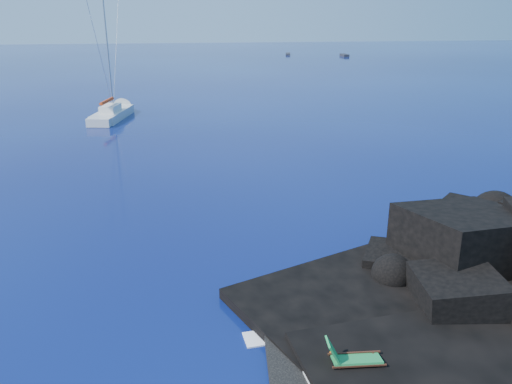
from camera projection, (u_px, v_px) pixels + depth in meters
beach at (396, 368)px, 16.45m from camera, size 9.08×6.86×0.70m
surf_foam at (362, 295)px, 20.71m from camera, size 10.00×8.00×0.06m
sailboat at (113, 118)px, 55.72m from camera, size 5.09×12.75×13.08m
deck_chair at (357, 353)px, 15.65m from camera, size 1.83×0.92×1.22m
towel at (336, 371)px, 15.72m from camera, size 2.11×1.13×0.05m
sunbather at (336, 368)px, 15.67m from camera, size 1.72×0.55×0.23m
marker_cone at (331, 355)px, 16.14m from camera, size 0.32×0.32×0.48m
distant_boat_a at (288, 55)px, 142.75m from camera, size 2.13×4.31×0.55m
distant_boat_b at (344, 56)px, 138.00m from camera, size 1.66×4.76×0.63m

